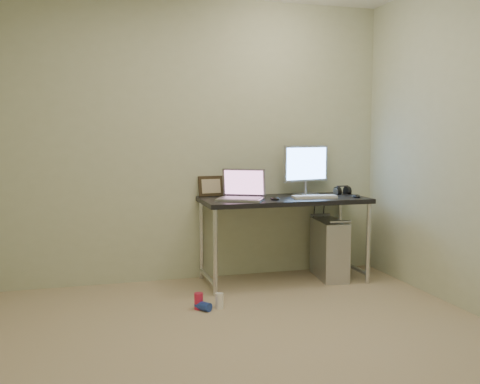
% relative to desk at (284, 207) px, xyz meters
% --- Properties ---
extents(floor, '(3.50, 3.50, 0.00)m').
position_rel_desk_xyz_m(floor, '(-0.73, -1.43, -0.66)').
color(floor, tan).
rests_on(floor, ground).
extents(wall_back, '(3.50, 0.02, 2.50)m').
position_rel_desk_xyz_m(wall_back, '(-0.73, 0.32, 0.59)').
color(wall_back, beige).
rests_on(wall_back, ground).
extents(desk, '(1.45, 0.64, 0.75)m').
position_rel_desk_xyz_m(desk, '(0.00, 0.00, 0.00)').
color(desk, black).
rests_on(desk, ground).
extents(tower_computer, '(0.28, 0.53, 0.56)m').
position_rel_desk_xyz_m(tower_computer, '(0.44, -0.01, -0.40)').
color(tower_computer, '#B4B4B9').
rests_on(tower_computer, ground).
extents(cable_a, '(0.01, 0.16, 0.69)m').
position_rel_desk_xyz_m(cable_a, '(0.39, 0.27, -0.26)').
color(cable_a, black).
rests_on(cable_a, ground).
extents(cable_b, '(0.02, 0.11, 0.71)m').
position_rel_desk_xyz_m(cable_b, '(0.48, 0.25, -0.28)').
color(cable_b, black).
rests_on(cable_b, ground).
extents(can_red, '(0.09, 0.09, 0.12)m').
position_rel_desk_xyz_m(can_red, '(-0.88, -0.57, -0.60)').
color(can_red, '#CE1E47').
rests_on(can_red, ground).
extents(can_white, '(0.07, 0.07, 0.12)m').
position_rel_desk_xyz_m(can_white, '(-0.73, -0.59, -0.61)').
color(can_white, white).
rests_on(can_white, ground).
extents(can_blue, '(0.13, 0.14, 0.07)m').
position_rel_desk_xyz_m(can_blue, '(-0.86, -0.61, -0.63)').
color(can_blue, '#213B9E').
rests_on(can_blue, ground).
extents(laptop, '(0.48, 0.45, 0.26)m').
position_rel_desk_xyz_m(laptop, '(-0.40, -0.04, 0.15)').
color(laptop, '#AAABB2').
rests_on(laptop, desk).
extents(monitor, '(0.48, 0.19, 0.46)m').
position_rel_desk_xyz_m(monitor, '(0.29, 0.19, 0.35)').
color(monitor, '#AAABB2').
rests_on(monitor, desk).
extents(keyboard, '(0.39, 0.16, 0.02)m').
position_rel_desk_xyz_m(keyboard, '(0.25, -0.10, 0.10)').
color(keyboard, silver).
rests_on(keyboard, desk).
extents(mouse_right, '(0.07, 0.10, 0.03)m').
position_rel_desk_xyz_m(mouse_right, '(0.63, -0.15, 0.10)').
color(mouse_right, black).
rests_on(mouse_right, desk).
extents(mouse_left, '(0.09, 0.11, 0.03)m').
position_rel_desk_xyz_m(mouse_left, '(-0.13, -0.14, 0.10)').
color(mouse_left, black).
rests_on(mouse_left, desk).
extents(headphones, '(0.16, 0.10, 0.10)m').
position_rel_desk_xyz_m(headphones, '(0.63, 0.12, 0.11)').
color(headphones, black).
rests_on(headphones, desk).
extents(picture_frame, '(0.23, 0.08, 0.18)m').
position_rel_desk_xyz_m(picture_frame, '(-0.59, 0.29, 0.18)').
color(picture_frame, black).
rests_on(picture_frame, desk).
extents(webcam, '(0.05, 0.04, 0.13)m').
position_rel_desk_xyz_m(webcam, '(-0.44, 0.28, 0.18)').
color(webcam, silver).
rests_on(webcam, desk).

